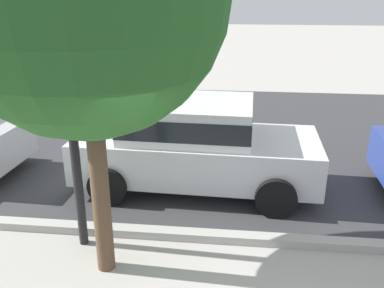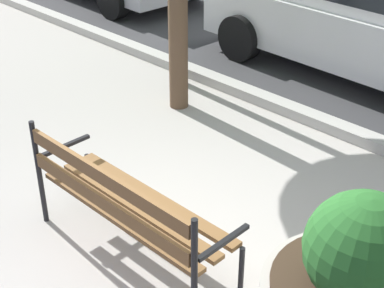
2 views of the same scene
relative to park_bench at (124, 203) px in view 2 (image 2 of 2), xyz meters
name	(u,v)px [view 2 (image 2 of 2)]	position (x,y,z in m)	size (l,w,h in m)	color
ground_plane	(135,263)	(0.07, 0.02, -0.54)	(80.00, 80.00, 0.00)	#ADA8A0
curb_stone	(342,129)	(0.07, 2.92, -0.48)	(60.00, 0.20, 0.12)	#B2AFA8
park_bench	(124,203)	(0.00, 0.00, 0.00)	(1.81, 0.55, 0.95)	brown
parked_car_white	(360,8)	(-0.83, 4.58, 0.30)	(4.15, 2.03, 1.56)	silver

